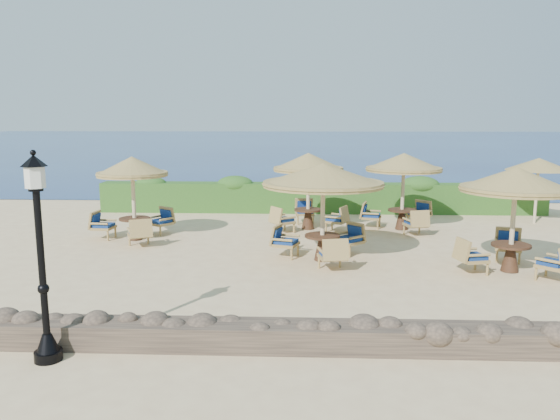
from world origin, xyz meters
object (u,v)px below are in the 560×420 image
at_px(lamp_post, 42,267).
at_px(cafe_set_1, 515,198).
at_px(cafe_set_3, 308,177).
at_px(cafe_set_4, 403,176).
at_px(cafe_set_2, 133,185).
at_px(cafe_set_0, 323,188).
at_px(extra_parasol, 539,164).

relative_size(lamp_post, cafe_set_1, 1.18).
bearing_deg(cafe_set_3, lamp_post, -111.86).
xyz_separation_m(lamp_post, cafe_set_4, (7.52, 10.68, 0.31)).
distance_m(cafe_set_3, cafe_set_4, 3.26).
height_order(cafe_set_2, cafe_set_4, same).
bearing_deg(cafe_set_0, extra_parasol, 34.98).
distance_m(extra_parasol, cafe_set_3, 8.46).
relative_size(extra_parasol, cafe_set_4, 0.87).
height_order(lamp_post, cafe_set_1, lamp_post).
bearing_deg(cafe_set_0, cafe_set_1, -10.64).
relative_size(extra_parasol, cafe_set_3, 0.87).
bearing_deg(lamp_post, cafe_set_3, 68.14).
relative_size(extra_parasol, cafe_set_1, 0.86).
height_order(lamp_post, extra_parasol, lamp_post).
height_order(lamp_post, cafe_set_4, lamp_post).
distance_m(cafe_set_2, cafe_set_3, 5.84).
distance_m(extra_parasol, cafe_set_1, 7.25).
relative_size(extra_parasol, cafe_set_0, 0.73).
xyz_separation_m(cafe_set_1, cafe_set_4, (-1.82, 5.16, -0.03)).
bearing_deg(cafe_set_1, extra_parasol, 63.23).
bearing_deg(lamp_post, cafe_set_2, 98.26).
bearing_deg(cafe_set_2, cafe_set_1, -16.64).
height_order(extra_parasol, cafe_set_1, cafe_set_1).
bearing_deg(extra_parasol, cafe_set_0, -145.02).
bearing_deg(cafe_set_0, cafe_set_4, 55.80).
height_order(cafe_set_0, cafe_set_2, same).
height_order(lamp_post, cafe_set_2, lamp_post).
bearing_deg(extra_parasol, cafe_set_4, -165.48).
xyz_separation_m(cafe_set_1, cafe_set_2, (-10.60, 3.17, -0.15)).
height_order(lamp_post, cafe_set_0, lamp_post).
relative_size(cafe_set_2, cafe_set_4, 1.00).
bearing_deg(cafe_set_3, cafe_set_2, -160.85).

